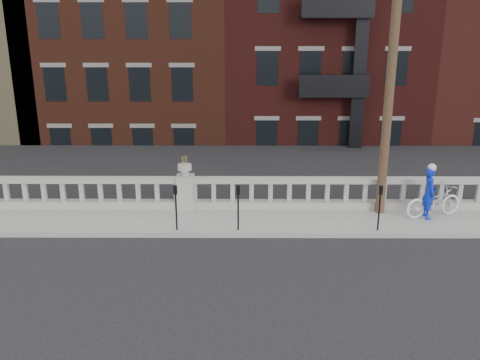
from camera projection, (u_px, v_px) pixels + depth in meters
name	position (u px, v px, depth m)	size (l,w,h in m)	color
ground	(171.00, 268.00, 13.65)	(120.00, 120.00, 0.00)	black
sidewalk	(183.00, 221.00, 16.48)	(32.00, 2.20, 0.15)	gray
balustrade	(186.00, 194.00, 17.22)	(28.00, 0.34, 1.03)	gray
planter_pedestal	(185.00, 188.00, 17.16)	(0.55, 0.55, 1.76)	gray
lower_level	(223.00, 69.00, 34.80)	(80.00, 44.00, 20.80)	#605E59
utility_pole	(393.00, 48.00, 15.46)	(1.60, 0.28, 10.00)	#422D1E
parking_meter_c	(176.00, 202.00, 15.40)	(0.10, 0.09, 1.36)	black
parking_meter_d	(238.00, 203.00, 15.39)	(0.10, 0.09, 1.36)	black
parking_meter_e	(380.00, 203.00, 15.37)	(0.10, 0.09, 1.36)	black
bicycle	(434.00, 201.00, 16.54)	(0.66, 1.90, 1.00)	white
cyclist	(429.00, 193.00, 16.30)	(0.59, 0.39, 1.63)	#0D27CD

